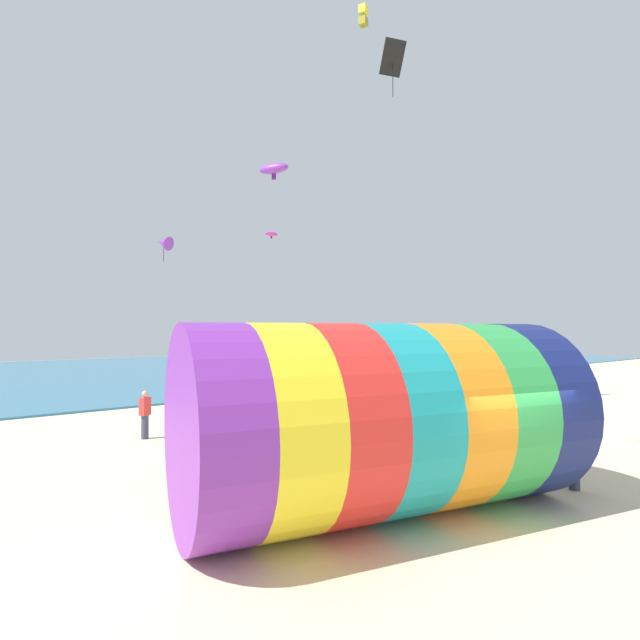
# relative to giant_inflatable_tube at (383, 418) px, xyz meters

# --- Properties ---
(ground_plane) EXTENTS (120.00, 120.00, 0.00)m
(ground_plane) POSITION_rel_giant_inflatable_tube_xyz_m (1.45, -1.54, -1.90)
(ground_plane) COLOR beige
(sea) EXTENTS (120.00, 40.00, 0.10)m
(sea) POSITION_rel_giant_inflatable_tube_xyz_m (1.45, 36.54, -1.85)
(sea) COLOR teal
(sea) RESTS_ON ground
(giant_inflatable_tube) EXTENTS (8.60, 5.59, 3.79)m
(giant_inflatable_tube) POSITION_rel_giant_inflatable_tube_xyz_m (0.00, 0.00, 0.00)
(giant_inflatable_tube) COLOR purple
(giant_inflatable_tube) RESTS_ON ground
(kite_handler) EXTENTS (0.37, 0.24, 1.71)m
(kite_handler) POSITION_rel_giant_inflatable_tube_xyz_m (4.50, -1.67, -1.02)
(kite_handler) COLOR #383D56
(kite_handler) RESTS_ON ground
(kite_purple_delta) EXTENTS (0.93, 1.00, 1.28)m
(kite_purple_delta) POSITION_rel_giant_inflatable_tube_xyz_m (1.40, 15.60, 5.80)
(kite_purple_delta) COLOR purple
(kite_purple_parafoil) EXTENTS (0.79, 1.01, 0.52)m
(kite_purple_parafoil) POSITION_rel_giant_inflatable_tube_xyz_m (0.39, 4.63, 6.27)
(kite_purple_parafoil) COLOR purple
(kite_black_diamond) EXTENTS (1.24, 1.05, 2.52)m
(kite_black_diamond) POSITION_rel_giant_inflatable_tube_xyz_m (9.59, 8.79, 14.30)
(kite_black_diamond) COLOR black
(kite_yellow_box) EXTENTS (0.49, 0.49, 1.06)m
(kite_yellow_box) POSITION_rel_giant_inflatable_tube_xyz_m (9.51, 10.69, 17.22)
(kite_yellow_box) COLOR yellow
(kite_magenta_parafoil) EXTENTS (0.77, 0.37, 0.38)m
(kite_magenta_parafoil) POSITION_rel_giant_inflatable_tube_xyz_m (7.25, 15.49, 6.88)
(kite_magenta_parafoil) COLOR #D1339E
(bystander_near_water) EXTENTS (0.42, 0.38, 1.61)m
(bystander_near_water) POSITION_rel_giant_inflatable_tube_xyz_m (-1.43, 9.70, -1.08)
(bystander_near_water) COLOR #383D56
(bystander_near_water) RESTS_ON ground
(bystander_far_left) EXTENTS (0.42, 0.39, 1.79)m
(bystander_far_left) POSITION_rel_giant_inflatable_tube_xyz_m (7.65, 5.08, -0.97)
(bystander_far_left) COLOR #726651
(bystander_far_left) RESTS_ON ground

